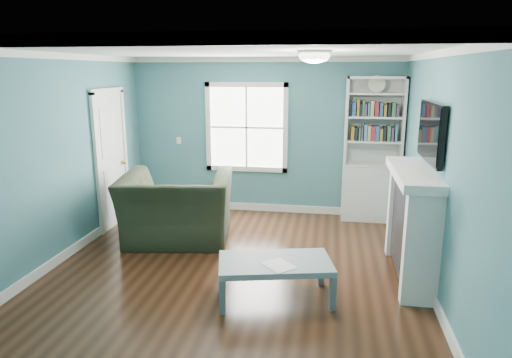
# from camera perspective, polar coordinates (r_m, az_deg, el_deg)

# --- Properties ---
(floor) EXTENTS (5.00, 5.00, 0.00)m
(floor) POSITION_cam_1_polar(r_m,az_deg,el_deg) (5.70, -2.77, -11.36)
(floor) COLOR black
(floor) RESTS_ON ground
(room_walls) EXTENTS (5.00, 5.00, 5.00)m
(room_walls) POSITION_cam_1_polar(r_m,az_deg,el_deg) (5.24, -2.96, 4.56)
(room_walls) COLOR #3D6B7C
(room_walls) RESTS_ON ground
(trim) EXTENTS (4.50, 5.00, 2.60)m
(trim) POSITION_cam_1_polar(r_m,az_deg,el_deg) (5.30, -2.92, 0.87)
(trim) COLOR white
(trim) RESTS_ON ground
(window) EXTENTS (1.40, 0.06, 1.50)m
(window) POSITION_cam_1_polar(r_m,az_deg,el_deg) (7.73, -1.19, 6.45)
(window) COLOR white
(window) RESTS_ON room_walls
(bookshelf) EXTENTS (0.90, 0.35, 2.31)m
(bookshelf) POSITION_cam_1_polar(r_m,az_deg,el_deg) (7.53, 14.25, 1.79)
(bookshelf) COLOR silver
(bookshelf) RESTS_ON ground
(fireplace) EXTENTS (0.44, 1.58, 1.30)m
(fireplace) POSITION_cam_1_polar(r_m,az_deg,el_deg) (5.62, 18.91, -5.48)
(fireplace) COLOR black
(fireplace) RESTS_ON ground
(tv) EXTENTS (0.06, 1.10, 0.65)m
(tv) POSITION_cam_1_polar(r_m,az_deg,el_deg) (5.41, 21.05, 5.50)
(tv) COLOR black
(tv) RESTS_ON fireplace
(door) EXTENTS (0.12, 0.98, 2.17)m
(door) POSITION_cam_1_polar(r_m,az_deg,el_deg) (7.38, -17.63, 2.53)
(door) COLOR silver
(door) RESTS_ON ground
(ceiling_fixture) EXTENTS (0.38, 0.38, 0.15)m
(ceiling_fixture) POSITION_cam_1_polar(r_m,az_deg,el_deg) (5.16, 7.31, 15.11)
(ceiling_fixture) COLOR white
(ceiling_fixture) RESTS_ON room_walls
(light_switch) EXTENTS (0.08, 0.01, 0.12)m
(light_switch) POSITION_cam_1_polar(r_m,az_deg,el_deg) (8.07, -9.62, 4.77)
(light_switch) COLOR white
(light_switch) RESTS_ON room_walls
(recliner) EXTENTS (1.63, 1.19, 1.31)m
(recliner) POSITION_cam_1_polar(r_m,az_deg,el_deg) (6.53, -9.89, -2.16)
(recliner) COLOR black
(recliner) RESTS_ON ground
(coffee_table) EXTENTS (1.30, 0.90, 0.43)m
(coffee_table) POSITION_cam_1_polar(r_m,az_deg,el_deg) (4.91, 2.40, -10.77)
(coffee_table) COLOR #4F585F
(coffee_table) RESTS_ON ground
(paper_sheet) EXTENTS (0.40, 0.40, 0.00)m
(paper_sheet) POSITION_cam_1_polar(r_m,az_deg,el_deg) (4.78, 2.83, -10.72)
(paper_sheet) COLOR white
(paper_sheet) RESTS_ON coffee_table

